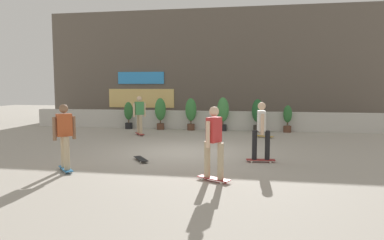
{
  "coord_description": "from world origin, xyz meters",
  "views": [
    {
      "loc": [
        2.22,
        -11.1,
        2.16
      ],
      "look_at": [
        0.0,
        1.5,
        0.9
      ],
      "focal_mm": 32.94,
      "sensor_mm": 36.0,
      "label": 1
    }
  ],
  "objects_px": {
    "potted_plant_4": "(258,113)",
    "potted_plant_5": "(288,118)",
    "skater_far_right": "(65,134)",
    "skateboard_aside": "(141,159)",
    "potted_plant_1": "(160,111)",
    "skateboard_near_camera": "(264,136)",
    "skater_by_wall_left": "(139,114)",
    "potted_plant_2": "(191,112)",
    "potted_plant_0": "(129,114)",
    "skater_by_wall_right": "(214,140)",
    "skater_far_left": "(261,129)",
    "potted_plant_3": "(223,111)"
  },
  "relations": [
    {
      "from": "potted_plant_4",
      "to": "potted_plant_5",
      "type": "relative_size",
      "value": 1.22
    },
    {
      "from": "potted_plant_4",
      "to": "skater_far_right",
      "type": "distance_m",
      "value": 9.88
    },
    {
      "from": "potted_plant_5",
      "to": "skateboard_aside",
      "type": "distance_m",
      "value": 8.57
    },
    {
      "from": "potted_plant_1",
      "to": "skateboard_near_camera",
      "type": "xyz_separation_m",
      "value": [
        4.93,
        -1.91,
        -0.84
      ]
    },
    {
      "from": "skateboard_aside",
      "to": "skater_by_wall_left",
      "type": "bearing_deg",
      "value": 108.75
    },
    {
      "from": "potted_plant_2",
      "to": "skateboard_aside",
      "type": "xyz_separation_m",
      "value": [
        -0.18,
        -7.13,
        -0.84
      ]
    },
    {
      "from": "potted_plant_0",
      "to": "potted_plant_1",
      "type": "bearing_deg",
      "value": 0.0
    },
    {
      "from": "potted_plant_5",
      "to": "skater_by_wall_right",
      "type": "distance_m",
      "value": 9.22
    },
    {
      "from": "skateboard_near_camera",
      "to": "skateboard_aside",
      "type": "height_order",
      "value": "same"
    },
    {
      "from": "potted_plant_2",
      "to": "skateboard_aside",
      "type": "bearing_deg",
      "value": -91.44
    },
    {
      "from": "potted_plant_2",
      "to": "skater_far_left",
      "type": "xyz_separation_m",
      "value": [
        3.2,
        -6.68,
        0.04
      ]
    },
    {
      "from": "potted_plant_5",
      "to": "skateboard_near_camera",
      "type": "xyz_separation_m",
      "value": [
        -1.12,
        -1.91,
        -0.62
      ]
    },
    {
      "from": "skateboard_near_camera",
      "to": "skateboard_aside",
      "type": "relative_size",
      "value": 1.06
    },
    {
      "from": "skater_far_right",
      "to": "skater_by_wall_left",
      "type": "bearing_deg",
      "value": 91.93
    },
    {
      "from": "skateboard_aside",
      "to": "potted_plant_2",
      "type": "bearing_deg",
      "value": 88.56
    },
    {
      "from": "potted_plant_3",
      "to": "skateboard_aside",
      "type": "xyz_separation_m",
      "value": [
        -1.73,
        -7.13,
        -0.87
      ]
    },
    {
      "from": "potted_plant_0",
      "to": "potted_plant_4",
      "type": "distance_m",
      "value": 6.32
    },
    {
      "from": "potted_plant_1",
      "to": "skater_by_wall_right",
      "type": "xyz_separation_m",
      "value": [
        3.64,
        -8.9,
        0.04
      ]
    },
    {
      "from": "potted_plant_3",
      "to": "skateboard_near_camera",
      "type": "distance_m",
      "value": 2.81
    },
    {
      "from": "skateboard_near_camera",
      "to": "potted_plant_3",
      "type": "bearing_deg",
      "value": 134.25
    },
    {
      "from": "potted_plant_4",
      "to": "skateboard_near_camera",
      "type": "relative_size",
      "value": 1.87
    },
    {
      "from": "potted_plant_5",
      "to": "skateboard_aside",
      "type": "height_order",
      "value": "potted_plant_5"
    },
    {
      "from": "potted_plant_0",
      "to": "potted_plant_1",
      "type": "relative_size",
      "value": 0.87
    },
    {
      "from": "potted_plant_1",
      "to": "skater_far_left",
      "type": "bearing_deg",
      "value": -54.74
    },
    {
      "from": "potted_plant_4",
      "to": "skater_by_wall_left",
      "type": "height_order",
      "value": "skater_by_wall_left"
    },
    {
      "from": "potted_plant_5",
      "to": "skater_far_right",
      "type": "xyz_separation_m",
      "value": [
        -6.2,
        -8.61,
        0.26
      ]
    },
    {
      "from": "potted_plant_5",
      "to": "skater_by_wall_left",
      "type": "relative_size",
      "value": 0.74
    },
    {
      "from": "skater_far_left",
      "to": "skater_by_wall_right",
      "type": "height_order",
      "value": "same"
    },
    {
      "from": "potted_plant_2",
      "to": "potted_plant_3",
      "type": "bearing_deg",
      "value": 0.0
    },
    {
      "from": "potted_plant_0",
      "to": "potted_plant_5",
      "type": "height_order",
      "value": "potted_plant_0"
    },
    {
      "from": "skater_by_wall_right",
      "to": "potted_plant_4",
      "type": "bearing_deg",
      "value": 83.31
    },
    {
      "from": "potted_plant_2",
      "to": "skater_far_right",
      "type": "xyz_separation_m",
      "value": [
        -1.67,
        -8.61,
        0.04
      ]
    },
    {
      "from": "skater_by_wall_left",
      "to": "skater_far_left",
      "type": "height_order",
      "value": "same"
    },
    {
      "from": "skater_far_left",
      "to": "potted_plant_2",
      "type": "bearing_deg",
      "value": 115.62
    },
    {
      "from": "potted_plant_3",
      "to": "skater_by_wall_right",
      "type": "height_order",
      "value": "skater_by_wall_right"
    },
    {
      "from": "potted_plant_4",
      "to": "potted_plant_0",
      "type": "bearing_deg",
      "value": 180.0
    },
    {
      "from": "skater_far_right",
      "to": "skater_far_left",
      "type": "bearing_deg",
      "value": 21.66
    },
    {
      "from": "potted_plant_2",
      "to": "skater_far_right",
      "type": "bearing_deg",
      "value": -100.99
    },
    {
      "from": "skater_far_left",
      "to": "potted_plant_3",
      "type": "bearing_deg",
      "value": 103.92
    },
    {
      "from": "potted_plant_1",
      "to": "potted_plant_2",
      "type": "height_order",
      "value": "potted_plant_2"
    },
    {
      "from": "potted_plant_2",
      "to": "potted_plant_5",
      "type": "height_order",
      "value": "potted_plant_2"
    },
    {
      "from": "skater_by_wall_left",
      "to": "skater_far_left",
      "type": "xyz_separation_m",
      "value": [
        5.09,
        -4.59,
        0.0
      ]
    },
    {
      "from": "potted_plant_3",
      "to": "skateboard_near_camera",
      "type": "bearing_deg",
      "value": -45.75
    },
    {
      "from": "potted_plant_1",
      "to": "skater_far_left",
      "type": "distance_m",
      "value": 8.18
    },
    {
      "from": "potted_plant_1",
      "to": "potted_plant_4",
      "type": "height_order",
      "value": "potted_plant_1"
    },
    {
      "from": "potted_plant_1",
      "to": "skateboard_near_camera",
      "type": "height_order",
      "value": "potted_plant_1"
    },
    {
      "from": "potted_plant_5",
      "to": "skater_by_wall_left",
      "type": "xyz_separation_m",
      "value": [
        -6.42,
        -2.09,
        0.26
      ]
    },
    {
      "from": "potted_plant_1",
      "to": "skater_by_wall_left",
      "type": "height_order",
      "value": "skater_by_wall_left"
    },
    {
      "from": "skater_by_wall_left",
      "to": "potted_plant_5",
      "type": "bearing_deg",
      "value": 18.02
    },
    {
      "from": "skateboard_near_camera",
      "to": "skateboard_aside",
      "type": "distance_m",
      "value": 6.34
    }
  ]
}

